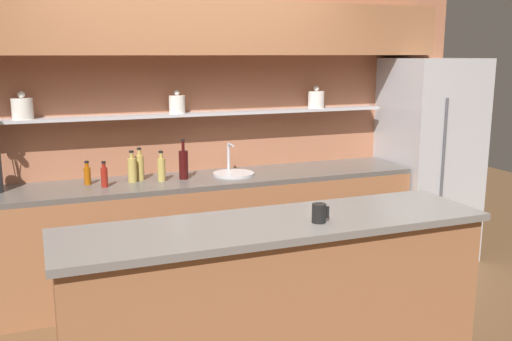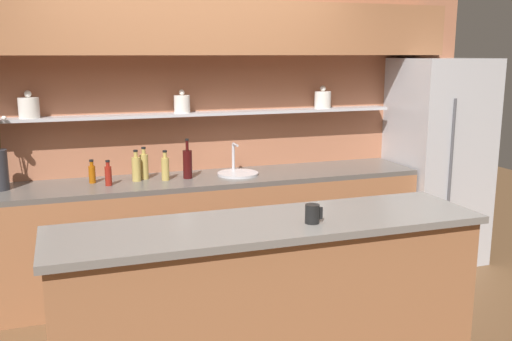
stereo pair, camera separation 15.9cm
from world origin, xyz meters
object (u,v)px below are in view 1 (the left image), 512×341
Objects in this scene: sink_fixture at (233,172)px; bottle_spirit_0 at (161,169)px; bottle_sauce_1 at (104,176)px; coffee_mug at (319,213)px; bottle_spirit_5 at (132,169)px; bottle_sauce_3 at (87,175)px; bottle_spirit_4 at (140,167)px; bottle_wine_2 at (184,164)px; refrigerator at (428,160)px.

bottle_spirit_0 is (-0.59, -0.02, 0.08)m from sink_fixture.
sink_fixture is at bearing 3.25° from bottle_sauce_1.
coffee_mug is (0.91, -1.68, 0.07)m from bottle_sauce_1.
bottle_spirit_5 reaches higher than coffee_mug.
bottle_sauce_3 is 0.40m from bottle_spirit_4.
bottle_sauce_1 is 0.32m from bottle_spirit_4.
coffee_mug is (-0.12, -1.74, 0.13)m from sink_fixture.
bottle_spirit_4 is 0.09m from bottle_spirit_5.
bottle_spirit_4 is 1.93m from coffee_mug.
coffee_mug is at bearing -80.55° from bottle_wine_2.
refrigerator is 5.83× the size of bottle_wine_2.
refrigerator reaches higher than bottle_wine_2.
bottle_spirit_0 is 0.55m from bottle_sauce_3.
bottle_wine_2 is 0.73m from bottle_sauce_3.
bottle_spirit_5 is 1.90m from coffee_mug.
bottle_spirit_5 is at bearing -6.82° from bottle_sauce_3.
refrigerator is at bearing 39.87° from coffee_mug.
bottle_wine_2 is 0.34m from bottle_spirit_4.
bottle_wine_2 is 1.75× the size of bottle_sauce_3.
sink_fixture is 1.14m from bottle_sauce_3.
bottle_wine_2 is at bearing 99.45° from coffee_mug.
bottle_spirit_4 is at bearing 39.43° from bottle_spirit_5.
bottle_spirit_5 reaches higher than bottle_sauce_3.
bottle_wine_2 reaches higher than coffee_mug.
bottle_spirit_5 is (-0.81, 0.03, 0.08)m from sink_fixture.
sink_fixture is 1.75m from coffee_mug.
sink_fixture is at bearing -3.50° from bottle_sauce_3.
bottle_sauce_3 is 1.81× the size of coffee_mug.
sink_fixture is at bearing 178.55° from refrigerator.
bottle_wine_2 reaches higher than bottle_sauce_1.
bottle_spirit_4 is at bearing 145.48° from bottle_spirit_0.
bottle_wine_2 is 3.16× the size of coffee_mug.
bottle_spirit_5 is 2.44× the size of coffee_mug.
bottle_spirit_4 is at bearing 165.24° from bottle_wine_2.
refrigerator is 2.50m from bottle_spirit_0.
refrigerator is at bearing -1.20° from bottle_wine_2.
sink_fixture is 1.31× the size of bottle_spirit_4.
bottle_spirit_0 is 0.18m from bottle_spirit_4.
refrigerator is 7.79× the size of bottle_spirit_0.
sink_fixture is 1.37× the size of bottle_spirit_5.
bottle_wine_2 is 1.76m from coffee_mug.
bottle_sauce_1 is at bearing -174.37° from bottle_spirit_0.
refrigerator is 2.72m from bottle_spirit_5.
bottle_sauce_3 is 0.71× the size of bottle_spirit_4.
bottle_spirit_5 is at bearing 22.10° from bottle_sauce_1.
bottle_wine_2 is at bearing -5.46° from bottle_sauce_3.
refrigerator is 5.51× the size of sink_fixture.
coffee_mug reaches higher than bottle_sauce_3.
bottle_spirit_4 is (0.40, 0.02, 0.03)m from bottle_sauce_3.
refrigerator is 2.93m from bottle_sauce_1.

